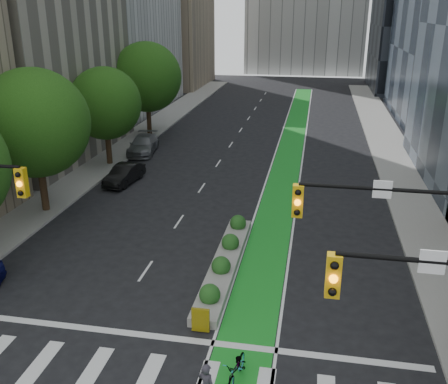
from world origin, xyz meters
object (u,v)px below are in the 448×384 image
at_px(parked_car_left_mid, 124,174).
at_px(parked_car_left_far, 143,145).
at_px(bicycle, 237,369).
at_px(median_planter, 225,261).

height_order(parked_car_left_mid, parked_car_left_far, parked_car_left_far).
bearing_deg(parked_car_left_mid, parked_car_left_far, 106.55).
height_order(bicycle, parked_car_left_far, parked_car_left_far).
bearing_deg(bicycle, parked_car_left_far, 122.28).
bearing_deg(parked_car_left_far, median_planter, -68.06).
xyz_separation_m(median_planter, parked_car_left_mid, (-9.38, 10.91, 0.31)).
bearing_deg(parked_car_left_far, bicycle, -72.42).
distance_m(median_planter, parked_car_left_mid, 14.39).
bearing_deg(parked_car_left_far, parked_car_left_mid, -88.18).
xyz_separation_m(median_planter, bicycle, (1.81, -7.68, 0.13)).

